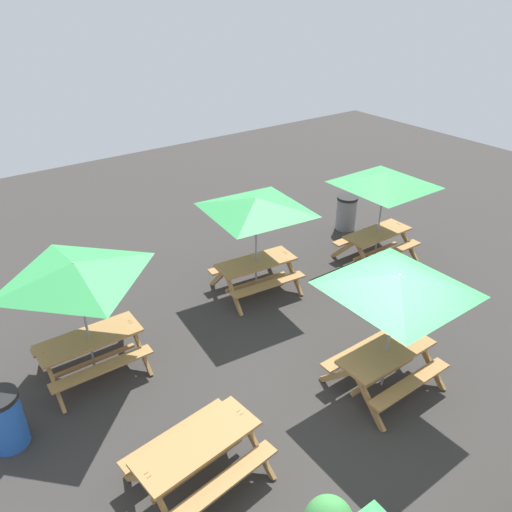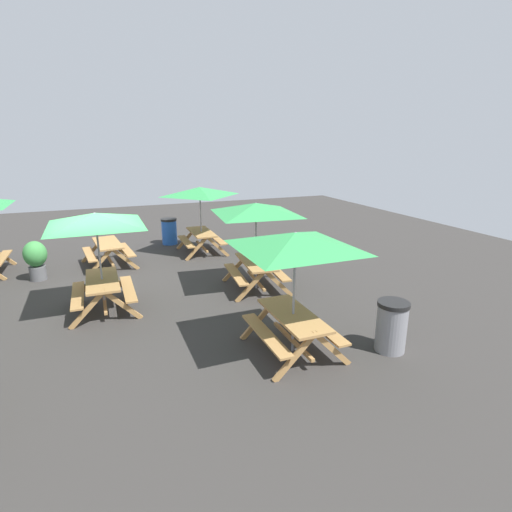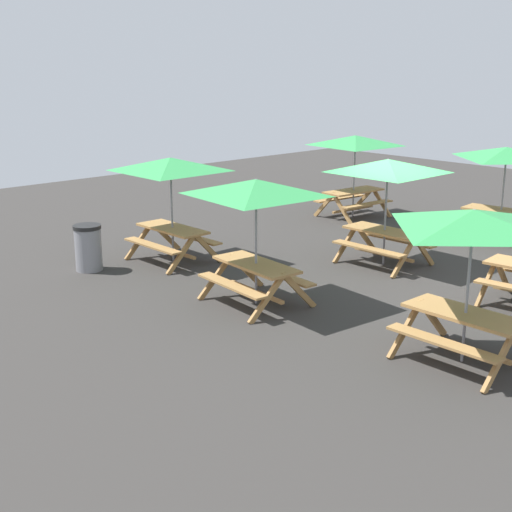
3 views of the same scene
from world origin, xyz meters
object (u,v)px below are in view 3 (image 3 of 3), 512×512
(picnic_table_4, at_px, (355,147))
(picnic_table_7, at_px, (171,172))
(picnic_table_1, at_px, (473,231))
(trash_bin_gray, at_px, (88,247))
(picnic_table_3, at_px, (388,174))
(picnic_table_6, at_px, (506,160))
(picnic_table_0, at_px, (256,197))

(picnic_table_4, height_order, picnic_table_7, same)
(picnic_table_1, distance_m, trash_bin_gray, 8.27)
(picnic_table_1, relative_size, picnic_table_7, 0.83)
(picnic_table_4, relative_size, trash_bin_gray, 2.87)
(picnic_table_3, xyz_separation_m, picnic_table_6, (-0.62, -3.85, 0.00))
(picnic_table_1, distance_m, picnic_table_7, 7.33)
(picnic_table_0, xyz_separation_m, picnic_table_1, (-3.99, -0.46, 0.00))
(picnic_table_6, relative_size, trash_bin_gray, 2.38)
(picnic_table_1, distance_m, picnic_table_6, 7.96)
(picnic_table_0, xyz_separation_m, picnic_table_7, (3.34, -0.60, 0.00))
(picnic_table_6, bearing_deg, picnic_table_3, 74.24)
(picnic_table_3, distance_m, picnic_table_7, 4.63)
(picnic_table_6, distance_m, trash_bin_gray, 10.04)
(picnic_table_0, height_order, trash_bin_gray, picnic_table_0)
(picnic_table_0, bearing_deg, picnic_table_7, -4.53)
(picnic_table_7, relative_size, trash_bin_gray, 2.89)
(picnic_table_3, xyz_separation_m, picnic_table_7, (3.33, 3.22, 0.00))
(picnic_table_3, distance_m, picnic_table_6, 3.90)
(picnic_table_1, xyz_separation_m, picnic_table_6, (3.38, -7.20, 0.00))
(picnic_table_7, bearing_deg, picnic_table_3, -136.16)
(picnic_table_0, relative_size, picnic_table_3, 1.00)
(picnic_table_7, bearing_deg, picnic_table_1, 178.78)
(picnic_table_3, height_order, trash_bin_gray, picnic_table_3)
(picnic_table_3, bearing_deg, picnic_table_7, 43.71)
(picnic_table_1, bearing_deg, picnic_table_0, 7.03)
(picnic_table_0, relative_size, picnic_table_7, 1.00)
(picnic_table_1, relative_size, picnic_table_6, 1.00)
(trash_bin_gray, bearing_deg, picnic_table_1, -168.67)
(picnic_table_1, xyz_separation_m, picnic_table_7, (7.33, -0.13, 0.00))
(picnic_table_3, height_order, picnic_table_4, same)
(picnic_table_1, xyz_separation_m, picnic_table_3, (4.00, -3.35, 0.00))
(picnic_table_1, height_order, picnic_table_4, same)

